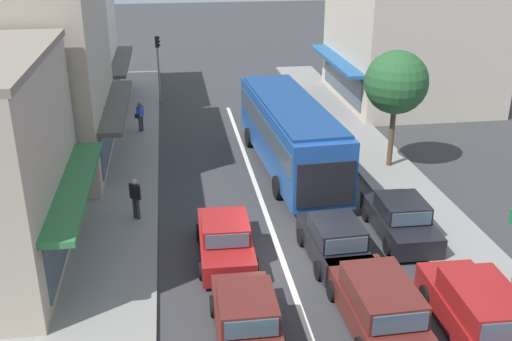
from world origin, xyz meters
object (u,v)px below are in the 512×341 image
city_bus (290,130)px  street_tree_right (396,83)px  parked_wagon_kerb_front (478,311)px  traffic_light_downstreet (158,58)px  wagon_behind_bus_mid (378,304)px  hatchback_queue_far_back (246,317)px  parked_sedan_kerb_second (400,219)px  pedestrian_browsing_midblock (135,196)px  pedestrian_with_handbag_near (140,115)px  hatchback_behind_bus_near (334,242)px  sedan_adjacent_lane_trail (225,240)px

city_bus → street_tree_right: size_ratio=2.01×
parked_wagon_kerb_front → traffic_light_downstreet: bearing=109.5°
city_bus → wagon_behind_bus_mid: 11.87m
hatchback_queue_far_back → parked_sedan_kerb_second: hatchback_queue_far_back is taller
parked_wagon_kerb_front → parked_sedan_kerb_second: bearing=90.4°
parked_sedan_kerb_second → hatchback_queue_far_back: bearing=-141.4°
street_tree_right → pedestrian_browsing_midblock: size_ratio=3.35×
wagon_behind_bus_mid → parked_wagon_kerb_front: (2.62, -0.70, 0.00)m
pedestrian_with_handbag_near → parked_sedan_kerb_second: bearing=-53.1°
hatchback_behind_bus_near → sedan_adjacent_lane_trail: bearing=168.5°
hatchback_behind_bus_near → traffic_light_downstreet: size_ratio=0.90×
parked_wagon_kerb_front → pedestrian_with_handbag_near: size_ratio=2.79×
hatchback_queue_far_back → pedestrian_browsing_midblock: 8.17m
city_bus → pedestrian_with_handbag_near: size_ratio=6.73×
sedan_adjacent_lane_trail → parked_sedan_kerb_second: (6.42, 0.60, 0.00)m
sedan_adjacent_lane_trail → parked_wagon_kerb_front: (6.46, -5.09, 0.08)m
parked_wagon_kerb_front → pedestrian_with_handbag_near: (-9.69, 18.55, 0.32)m
parked_sedan_kerb_second → pedestrian_browsing_midblock: bearing=165.3°
pedestrian_with_handbag_near → traffic_light_downstreet: bearing=79.9°
wagon_behind_bus_mid → parked_sedan_kerb_second: bearing=62.7°
street_tree_right → hatchback_behind_bus_near: bearing=-121.7°
wagon_behind_bus_mid → parked_sedan_kerb_second: size_ratio=1.07×
wagon_behind_bus_mid → traffic_light_downstreet: size_ratio=1.08×
street_tree_right → pedestrian_with_handbag_near: (-11.56, 6.52, -2.97)m
city_bus → traffic_light_downstreet: bearing=116.3°
hatchback_queue_far_back → hatchback_behind_bus_near: bearing=46.7°
sedan_adjacent_lane_trail → traffic_light_downstreet: (-2.20, 19.31, 2.19)m
parked_sedan_kerb_second → pedestrian_with_handbag_near: (-9.66, 12.86, 0.40)m
traffic_light_downstreet → hatchback_queue_far_back: bearing=-84.4°
wagon_behind_bus_mid → street_tree_right: (4.49, 11.33, 3.29)m
traffic_light_downstreet → street_tree_right: 16.29m
parked_wagon_kerb_front → parked_sedan_kerb_second: (-0.04, 5.69, -0.08)m
sedan_adjacent_lane_trail → traffic_light_downstreet: traffic_light_downstreet is taller
hatchback_queue_far_back → pedestrian_with_handbag_near: bearing=100.7°
hatchback_queue_far_back → wagon_behind_bus_mid: 3.71m
street_tree_right → parked_wagon_kerb_front: bearing=-98.8°
city_bus → hatchback_behind_bus_near: 8.24m
city_bus → hatchback_behind_bus_near: city_bus is taller
traffic_light_downstreet → pedestrian_browsing_midblock: traffic_light_downstreet is taller
city_bus → street_tree_right: (4.65, -0.48, 2.15)m
sedan_adjacent_lane_trail → hatchback_behind_bus_near: (3.59, -0.73, 0.05)m
city_bus → sedan_adjacent_lane_trail: (-3.68, -7.42, -1.22)m
parked_wagon_kerb_front → parked_sedan_kerb_second: 5.69m
hatchback_behind_bus_near → parked_wagon_kerb_front: parked_wagon_kerb_front is taller
hatchback_behind_bus_near → pedestrian_browsing_midblock: size_ratio=2.31×
hatchback_behind_bus_near → parked_sedan_kerb_second: size_ratio=0.89×
wagon_behind_bus_mid → pedestrian_with_handbag_near: size_ratio=2.78×
city_bus → traffic_light_downstreet: (-5.87, 11.89, 0.97)m
parked_wagon_kerb_front → pedestrian_with_handbag_near: 20.93m
pedestrian_browsing_midblock → traffic_light_downstreet: bearing=86.9°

